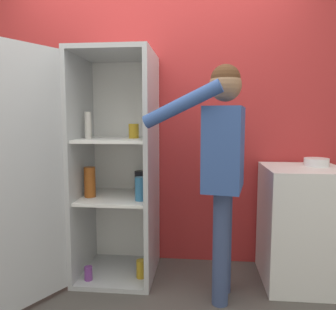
% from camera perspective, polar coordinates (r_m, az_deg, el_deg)
% --- Properties ---
extents(wall_back, '(7.00, 0.06, 2.55)m').
position_cam_1_polar(wall_back, '(2.93, -1.95, 6.29)').
color(wall_back, '#B72D2D').
rests_on(wall_back, ground_plane).
extents(refrigerator, '(0.95, 1.16, 1.79)m').
position_cam_1_polar(refrigerator, '(2.61, -11.71, -2.34)').
color(refrigerator, '#B7BABC').
rests_on(refrigerator, ground_plane).
extents(person, '(0.70, 0.57, 1.64)m').
position_cam_1_polar(person, '(2.28, 9.52, 0.19)').
color(person, '#384770').
rests_on(person, ground_plane).
extents(counter, '(0.58, 0.61, 0.91)m').
position_cam_1_polar(counter, '(2.79, 22.26, -11.30)').
color(counter, white).
rests_on(counter, ground_plane).
extents(bowl, '(0.19, 0.19, 0.06)m').
position_cam_1_polar(bowl, '(2.80, 24.43, -1.13)').
color(bowl, white).
rests_on(bowl, counter).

